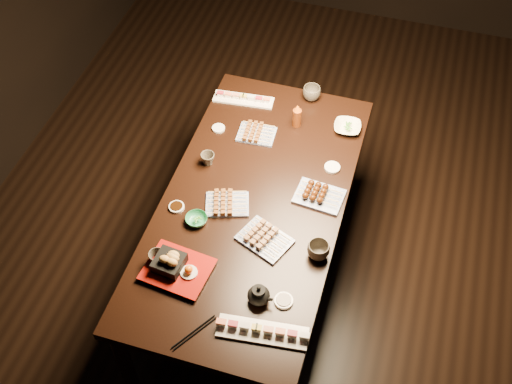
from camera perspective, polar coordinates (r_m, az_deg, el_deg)
ground at (r=4.01m, az=3.50°, el=-4.39°), size 5.00×5.00×0.00m
dining_table at (r=3.53m, az=-0.23°, el=-4.70°), size 0.93×1.82×0.75m
sushi_platter_near at (r=2.81m, az=0.58°, el=-12.19°), size 0.40×0.15×0.05m
sushi_platter_far at (r=3.73m, az=-1.13°, el=8.39°), size 0.36×0.13×0.04m
yakitori_plate_center at (r=3.20m, az=-2.58°, el=-0.90°), size 0.25×0.21×0.05m
yakitori_plate_right at (r=3.06m, az=0.78°, el=-4.01°), size 0.29×0.26×0.06m
yakitori_plate_left at (r=3.52m, az=0.04°, el=5.36°), size 0.21×0.16×0.05m
tsukune_plate at (r=3.24m, az=5.66°, el=-0.14°), size 0.25×0.20×0.06m
edamame_bowl_green at (r=3.15m, az=-5.31°, el=-2.47°), size 0.12×0.12×0.03m
edamame_bowl_cream at (r=3.60m, az=8.12°, el=5.70°), size 0.16×0.16×0.04m
tempura_tray at (r=2.96m, az=-7.05°, el=-6.46°), size 0.32×0.27×0.11m
teacup_near_left at (r=3.02m, az=-8.78°, el=-5.82°), size 0.10×0.10×0.07m
teacup_mid_right at (r=3.02m, az=5.56°, el=-5.20°), size 0.12×0.12×0.08m
teacup_far_left at (r=3.38m, az=-4.31°, el=2.94°), size 0.07×0.07×0.07m
teacup_far_right at (r=3.75m, az=4.97°, el=8.75°), size 0.13×0.13×0.08m
teapot at (r=2.87m, az=0.24°, el=-9.04°), size 0.14×0.14×0.10m
condiment_bottle at (r=3.56m, az=3.67°, el=6.82°), size 0.05×0.05×0.15m
sauce_dish_west at (r=3.22m, az=-7.07°, el=-1.33°), size 0.10×0.10×0.01m
sauce_dish_east at (r=3.39m, az=6.79°, el=2.17°), size 0.11×0.11×0.01m
sauce_dish_se at (r=2.90m, az=2.48°, el=-9.63°), size 0.11×0.11×0.02m
sauce_dish_nw at (r=3.58m, az=-3.35°, el=5.67°), size 0.09×0.09×0.01m
chopsticks_near at (r=2.84m, az=-5.50°, el=-12.31°), size 0.14×0.21×0.01m
chopsticks_se at (r=2.80m, az=2.36°, el=-13.45°), size 0.20×0.04×0.01m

